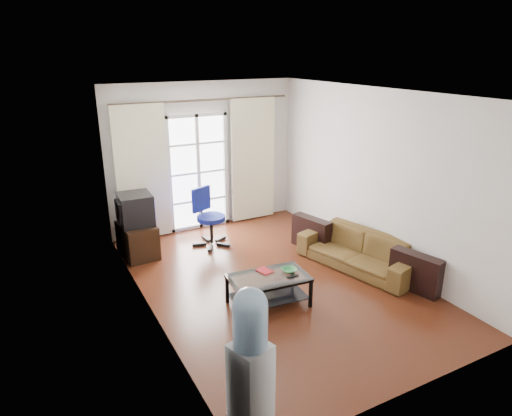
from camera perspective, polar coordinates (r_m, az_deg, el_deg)
The scene contains 20 objects.
floor at distance 6.78m, azimuth 2.26°, elevation -9.15°, with size 5.20×5.20×0.00m, color #562714.
ceiling at distance 5.99m, azimuth 2.60°, elevation 14.21°, with size 5.20×5.20×0.00m, color white.
wall_back at distance 8.52m, azimuth -6.49°, elevation 6.42°, with size 3.60×0.02×2.70m, color silver.
wall_front at distance 4.38m, azimuth 19.99°, elevation -7.38°, with size 3.60×0.02×2.70m, color silver.
wall_left at distance 5.61m, azimuth -13.68°, elevation -0.85°, with size 0.02×5.20×2.70m, color silver.
wall_right at distance 7.30m, azimuth 14.74°, elevation 3.73°, with size 0.02×5.20×2.70m, color silver.
french_door at distance 8.48m, azimuth -7.22°, elevation 4.42°, with size 1.16×0.06×2.15m.
curtain_rod at distance 8.26m, azimuth -6.49°, elevation 13.27°, with size 0.04×0.04×3.30m, color #4C3F2D.
curtain_left at distance 8.09m, azimuth -14.05°, elevation 4.19°, with size 0.90×0.07×2.35m, color #EFEDC0.
curtain_right at distance 8.83m, azimuth -0.40°, elevation 6.00°, with size 0.90×0.07×2.35m, color #EFEDC0.
radiator at distance 9.02m, azimuth -1.29°, elevation 0.54°, with size 0.64×0.12×0.64m, color #9A999C.
sofa at distance 7.25m, azimuth 12.69°, elevation -5.23°, with size 1.19×2.03×0.56m, color brown.
coffee_table at distance 6.09m, azimuth 1.58°, elevation -9.80°, with size 1.08×0.68×0.42m.
bowl at distance 6.14m, azimuth 4.15°, elevation -7.75°, with size 0.20×0.20×0.05m, color #338D3E.
book at distance 6.09m, azimuth 0.53°, elevation -8.08°, with size 0.20×0.24×0.02m, color red.
remote at distance 6.02m, azimuth 4.59°, elevation -8.51°, with size 0.16×0.04×0.02m, color black.
tv_stand at distance 7.72m, azimuth -14.58°, elevation -3.88°, with size 0.50×0.75×0.55m, color black.
crt_tv at distance 7.56m, azimuth -14.97°, elevation -0.16°, with size 0.57×0.56×0.50m.
task_chair at distance 7.92m, azimuth -5.77°, elevation -2.56°, with size 0.90×0.90×1.00m.
water_cooler at distance 3.99m, azimuth -0.70°, elevation -18.85°, with size 0.37×0.37×1.46m.
Camera 1 is at (-3.03, -5.14, 3.23)m, focal length 32.00 mm.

